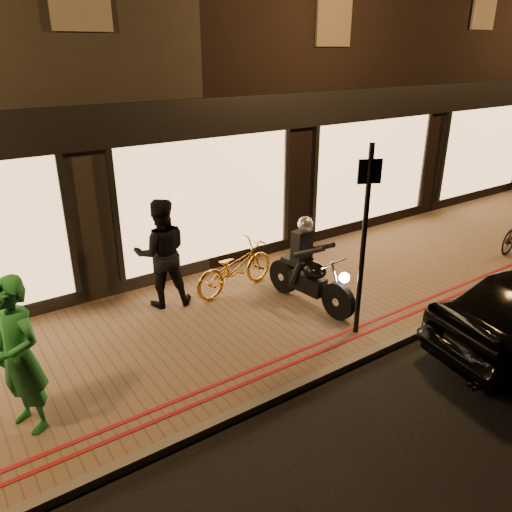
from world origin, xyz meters
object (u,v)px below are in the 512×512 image
(motorcycle, at_px, (309,272))
(bicycle_gold, at_px, (235,267))
(sign_post, at_px, (364,233))
(person_green, at_px, (19,356))

(motorcycle, relative_size, bicycle_gold, 1.10)
(motorcycle, height_order, sign_post, sign_post)
(bicycle_gold, relative_size, person_green, 0.91)
(motorcycle, xyz_separation_m, sign_post, (0.03, -1.17, 1.06))
(motorcycle, xyz_separation_m, person_green, (-4.72, -0.51, 0.36))
(motorcycle, distance_m, bicycle_gold, 1.42)
(motorcycle, relative_size, person_green, 1.00)
(motorcycle, distance_m, person_green, 4.76)
(bicycle_gold, distance_m, person_green, 4.32)
(motorcycle, bearing_deg, bicycle_gold, 116.35)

